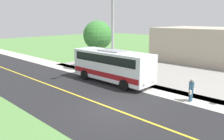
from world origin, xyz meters
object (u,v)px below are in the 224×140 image
shuttle_bus_front (112,65)px  pedestrian_with_bags (191,89)px  tree_curbside (98,35)px  street_light_pole (112,35)px  commercial_building (222,45)px

shuttle_bus_front → pedestrian_with_bags: shuttle_bus_front is taller
tree_curbside → street_light_pole: bearing=61.0°
shuttle_bus_front → tree_curbside: tree_curbside is taller
shuttle_bus_front → pedestrian_with_bags: 7.32m
tree_curbside → commercial_building: bearing=148.0°
street_light_pole → commercial_building: (-16.53, 4.18, -1.93)m
shuttle_bus_front → tree_curbside: (-2.92, -5.00, 2.17)m
street_light_pole → pedestrian_with_bags: bearing=88.5°
tree_curbside → pedestrian_with_bags: bearing=77.4°
pedestrian_with_bags → tree_curbside: size_ratio=0.30×
shuttle_bus_front → street_light_pole: size_ratio=1.06×
shuttle_bus_front → street_light_pole: street_light_pole is taller
shuttle_bus_front → tree_curbside: bearing=-120.3°
shuttle_bus_front → commercial_building: (-16.92, 3.76, 0.62)m
shuttle_bus_front → commercial_building: size_ratio=0.50×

